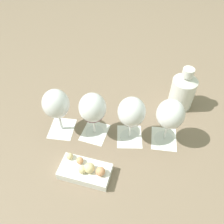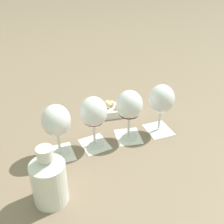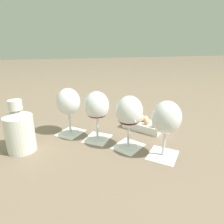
{
  "view_description": "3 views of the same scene",
  "coord_description": "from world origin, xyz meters",
  "px_view_note": "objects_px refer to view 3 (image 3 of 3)",
  "views": [
    {
      "loc": [
        -0.47,
        0.31,
        0.76
      ],
      "look_at": [
        0.0,
        0.0,
        0.13
      ],
      "focal_mm": 38.0,
      "sensor_mm": 36.0,
      "label": 1
    },
    {
      "loc": [
        0.42,
        -0.77,
        0.67
      ],
      "look_at": [
        0.0,
        0.0,
        0.13
      ],
      "focal_mm": 45.0,
      "sensor_mm": 36.0,
      "label": 2
    },
    {
      "loc": [
        0.7,
        -0.16,
        0.39
      ],
      "look_at": [
        0.0,
        0.0,
        0.13
      ],
      "focal_mm": 32.0,
      "sensor_mm": 36.0,
      "label": 3
    }
  ],
  "objects_px": {
    "wine_glass_1": "(97,108)",
    "snack_dish": "(143,124)",
    "wine_glass_2": "(129,113)",
    "wine_glass_0": "(68,104)",
    "wine_glass_3": "(166,120)",
    "ceramic_vase": "(19,130)"
  },
  "relations": [
    {
      "from": "ceramic_vase",
      "to": "wine_glass_3",
      "type": "bearing_deg",
      "value": 72.6
    },
    {
      "from": "ceramic_vase",
      "to": "snack_dish",
      "type": "xyz_separation_m",
      "value": [
        -0.07,
        0.51,
        -0.06
      ]
    },
    {
      "from": "wine_glass_0",
      "to": "wine_glass_3",
      "type": "xyz_separation_m",
      "value": [
        0.26,
        0.31,
        0.0
      ]
    },
    {
      "from": "wine_glass_3",
      "to": "wine_glass_2",
      "type": "bearing_deg",
      "value": -131.13
    },
    {
      "from": "wine_glass_0",
      "to": "ceramic_vase",
      "type": "relative_size",
      "value": 1.03
    },
    {
      "from": "wine_glass_3",
      "to": "snack_dish",
      "type": "bearing_deg",
      "value": 176.39
    },
    {
      "from": "wine_glass_1",
      "to": "wine_glass_2",
      "type": "distance_m",
      "value": 0.14
    },
    {
      "from": "snack_dish",
      "to": "wine_glass_0",
      "type": "bearing_deg",
      "value": -95.77
    },
    {
      "from": "wine_glass_0",
      "to": "wine_glass_3",
      "type": "height_order",
      "value": "same"
    },
    {
      "from": "wine_glass_3",
      "to": "snack_dish",
      "type": "xyz_separation_m",
      "value": [
        -0.23,
        0.01,
        -0.11
      ]
    },
    {
      "from": "wine_glass_2",
      "to": "ceramic_vase",
      "type": "xyz_separation_m",
      "value": [
        -0.07,
        -0.39,
        -0.05
      ]
    },
    {
      "from": "wine_glass_2",
      "to": "wine_glass_3",
      "type": "height_order",
      "value": "same"
    },
    {
      "from": "wine_glass_0",
      "to": "wine_glass_1",
      "type": "height_order",
      "value": "same"
    },
    {
      "from": "wine_glass_3",
      "to": "snack_dish",
      "type": "distance_m",
      "value": 0.26
    },
    {
      "from": "wine_glass_2",
      "to": "snack_dish",
      "type": "height_order",
      "value": "wine_glass_2"
    },
    {
      "from": "wine_glass_0",
      "to": "wine_glass_1",
      "type": "relative_size",
      "value": 1.0
    },
    {
      "from": "wine_glass_3",
      "to": "snack_dish",
      "type": "height_order",
      "value": "wine_glass_3"
    },
    {
      "from": "wine_glass_1",
      "to": "snack_dish",
      "type": "distance_m",
      "value": 0.25
    },
    {
      "from": "snack_dish",
      "to": "wine_glass_3",
      "type": "bearing_deg",
      "value": -3.61
    },
    {
      "from": "wine_glass_0",
      "to": "wine_glass_2",
      "type": "bearing_deg",
      "value": 50.67
    },
    {
      "from": "wine_glass_3",
      "to": "wine_glass_0",
      "type": "bearing_deg",
      "value": -129.93
    },
    {
      "from": "wine_glass_1",
      "to": "wine_glass_0",
      "type": "bearing_deg",
      "value": -127.37
    }
  ]
}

